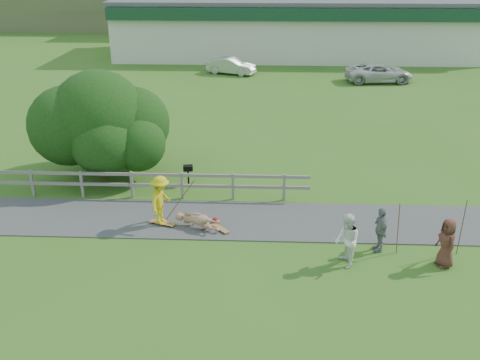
{
  "coord_description": "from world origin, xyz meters",
  "views": [
    {
      "loc": [
        1.12,
        -15.76,
        9.08
      ],
      "look_at": [
        0.33,
        2.0,
        1.4
      ],
      "focal_mm": 40.0,
      "sensor_mm": 36.0,
      "label": 1
    }
  ],
  "objects_px": {
    "car_silver": "(231,66)",
    "bbq": "(188,175)",
    "spectator_c": "(447,243)",
    "tree": "(101,135)",
    "spectator_a": "(347,241)",
    "skater_rider": "(161,203)",
    "skater_fallen": "(198,221)",
    "car_white": "(379,73)",
    "spectator_b": "(380,229)"
  },
  "relations": [
    {
      "from": "car_silver",
      "to": "bbq",
      "type": "bearing_deg",
      "value": -161.99
    },
    {
      "from": "spectator_c",
      "to": "tree",
      "type": "distance_m",
      "value": 14.27
    },
    {
      "from": "spectator_a",
      "to": "car_silver",
      "type": "bearing_deg",
      "value": 179.13
    },
    {
      "from": "spectator_a",
      "to": "car_silver",
      "type": "xyz_separation_m",
      "value": [
        -5.2,
        27.76,
        -0.24
      ]
    },
    {
      "from": "skater_rider",
      "to": "bbq",
      "type": "relative_size",
      "value": 2.09
    },
    {
      "from": "skater_fallen",
      "to": "car_silver",
      "type": "height_order",
      "value": "car_silver"
    },
    {
      "from": "bbq",
      "to": "skater_fallen",
      "type": "bearing_deg",
      "value": -85.45
    },
    {
      "from": "spectator_a",
      "to": "car_silver",
      "type": "distance_m",
      "value": 28.24
    },
    {
      "from": "car_silver",
      "to": "bbq",
      "type": "distance_m",
      "value": 21.78
    },
    {
      "from": "skater_rider",
      "to": "car_white",
      "type": "xyz_separation_m",
      "value": [
        12.09,
        23.11,
        -0.21
      ]
    },
    {
      "from": "car_silver",
      "to": "spectator_b",
      "type": "bearing_deg",
      "value": -147.2
    },
    {
      "from": "bbq",
      "to": "car_white",
      "type": "bearing_deg",
      "value": 51.41
    },
    {
      "from": "tree",
      "to": "spectator_a",
      "type": "bearing_deg",
      "value": -35.67
    },
    {
      "from": "spectator_c",
      "to": "car_silver",
      "type": "distance_m",
      "value": 28.85
    },
    {
      "from": "car_white",
      "to": "skater_fallen",
      "type": "bearing_deg",
      "value": 150.03
    },
    {
      "from": "car_silver",
      "to": "car_white",
      "type": "height_order",
      "value": "car_white"
    },
    {
      "from": "spectator_a",
      "to": "car_silver",
      "type": "height_order",
      "value": "spectator_a"
    },
    {
      "from": "skater_rider",
      "to": "spectator_a",
      "type": "height_order",
      "value": "skater_rider"
    },
    {
      "from": "spectator_c",
      "to": "skater_fallen",
      "type": "bearing_deg",
      "value": -119.17
    },
    {
      "from": "spectator_b",
      "to": "car_silver",
      "type": "xyz_separation_m",
      "value": [
        -6.41,
        26.8,
        -0.14
      ]
    },
    {
      "from": "spectator_c",
      "to": "tree",
      "type": "bearing_deg",
      "value": -132.82
    },
    {
      "from": "skater_fallen",
      "to": "spectator_b",
      "type": "height_order",
      "value": "spectator_b"
    },
    {
      "from": "car_silver",
      "to": "bbq",
      "type": "height_order",
      "value": "car_silver"
    },
    {
      "from": "skater_rider",
      "to": "bbq",
      "type": "distance_m",
      "value": 3.69
    },
    {
      "from": "spectator_c",
      "to": "car_silver",
      "type": "bearing_deg",
      "value": -178.11
    },
    {
      "from": "skater_rider",
      "to": "car_silver",
      "type": "relative_size",
      "value": 0.47
    },
    {
      "from": "car_white",
      "to": "tree",
      "type": "relative_size",
      "value": 0.78
    },
    {
      "from": "spectator_b",
      "to": "spectator_a",
      "type": "bearing_deg",
      "value": -59.16
    },
    {
      "from": "tree",
      "to": "bbq",
      "type": "distance_m",
      "value": 4.12
    },
    {
      "from": "skater_fallen",
      "to": "spectator_a",
      "type": "relative_size",
      "value": 1.0
    },
    {
      "from": "skater_fallen",
      "to": "spectator_b",
      "type": "distance_m",
      "value": 6.22
    },
    {
      "from": "skater_fallen",
      "to": "tree",
      "type": "height_order",
      "value": "tree"
    },
    {
      "from": "car_silver",
      "to": "car_white",
      "type": "relative_size",
      "value": 0.78
    },
    {
      "from": "skater_rider",
      "to": "skater_fallen",
      "type": "height_order",
      "value": "skater_rider"
    },
    {
      "from": "car_white",
      "to": "spectator_b",
      "type": "bearing_deg",
      "value": 164.02
    },
    {
      "from": "skater_fallen",
      "to": "spectator_c",
      "type": "xyz_separation_m",
      "value": [
        7.94,
        -2.04,
        0.48
      ]
    },
    {
      "from": "skater_fallen",
      "to": "car_silver",
      "type": "bearing_deg",
      "value": 25.91
    },
    {
      "from": "car_silver",
      "to": "car_white",
      "type": "xyz_separation_m",
      "value": [
        11.12,
        -2.29,
        0.06
      ]
    },
    {
      "from": "bbq",
      "to": "tree",
      "type": "bearing_deg",
      "value": 159.88
    },
    {
      "from": "spectator_a",
      "to": "spectator_b",
      "type": "distance_m",
      "value": 1.54
    },
    {
      "from": "spectator_a",
      "to": "bbq",
      "type": "relative_size",
      "value": 2.03
    },
    {
      "from": "spectator_a",
      "to": "tree",
      "type": "relative_size",
      "value": 0.27
    },
    {
      "from": "skater_fallen",
      "to": "tree",
      "type": "relative_size",
      "value": 0.27
    },
    {
      "from": "skater_fallen",
      "to": "tree",
      "type": "xyz_separation_m",
      "value": [
        -4.61,
        4.65,
        1.54
      ]
    },
    {
      "from": "spectator_b",
      "to": "spectator_c",
      "type": "bearing_deg",
      "value": 58.32
    },
    {
      "from": "spectator_c",
      "to": "bbq",
      "type": "bearing_deg",
      "value": -138.51
    },
    {
      "from": "car_white",
      "to": "spectator_a",
      "type": "bearing_deg",
      "value": 161.81
    },
    {
      "from": "car_white",
      "to": "bbq",
      "type": "xyz_separation_m",
      "value": [
        -11.63,
        -19.48,
        -0.26
      ]
    },
    {
      "from": "spectator_a",
      "to": "spectator_c",
      "type": "relative_size",
      "value": 1.09
    },
    {
      "from": "spectator_b",
      "to": "car_white",
      "type": "xyz_separation_m",
      "value": [
        4.71,
        24.51,
        -0.08
      ]
    }
  ]
}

